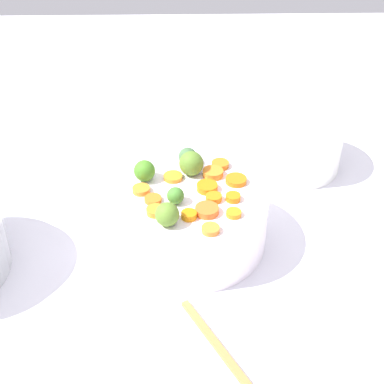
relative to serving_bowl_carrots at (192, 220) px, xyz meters
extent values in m
cube|color=white|center=(0.01, -0.01, -0.06)|extent=(2.40, 2.40, 0.02)
cylinder|color=white|center=(0.00, 0.00, 0.00)|extent=(0.25, 0.25, 0.10)
cylinder|color=orange|center=(0.07, -0.01, 0.05)|extent=(0.03, 0.03, 0.01)
cylinder|color=orange|center=(0.03, 0.02, 0.05)|extent=(0.05, 0.05, 0.01)
cylinder|color=orange|center=(0.06, -0.05, 0.05)|extent=(0.03, 0.03, 0.01)
cylinder|color=orange|center=(0.04, -0.01, 0.05)|extent=(0.03, 0.03, 0.01)
cylinder|color=orange|center=(-0.03, 0.05, 0.05)|extent=(0.04, 0.04, 0.01)
cylinder|color=orange|center=(0.03, -0.09, 0.05)|extent=(0.03, 0.03, 0.01)
cylinder|color=orange|center=(-0.06, -0.04, 0.05)|extent=(0.04, 0.04, 0.01)
cylinder|color=orange|center=(0.05, 0.09, 0.05)|extent=(0.04, 0.04, 0.01)
cylinder|color=orange|center=(0.08, 0.04, 0.05)|extent=(0.05, 0.05, 0.01)
cylinder|color=orange|center=(0.02, -0.04, 0.05)|extent=(0.04, 0.04, 0.01)
cylinder|color=orange|center=(-0.01, -0.05, 0.05)|extent=(0.03, 0.03, 0.01)
cylinder|color=orange|center=(0.04, 0.06, 0.05)|extent=(0.05, 0.05, 0.01)
cylinder|color=orange|center=(-0.08, 0.02, 0.05)|extent=(0.04, 0.04, 0.01)
cylinder|color=orange|center=(-0.06, -0.01, 0.05)|extent=(0.04, 0.04, 0.01)
sphere|color=#488725|center=(-0.08, 0.05, 0.07)|extent=(0.04, 0.04, 0.04)
sphere|color=olive|center=(-0.04, -0.07, 0.07)|extent=(0.04, 0.04, 0.04)
sphere|color=#5A822B|center=(0.00, 0.07, 0.07)|extent=(0.04, 0.04, 0.04)
sphere|color=#45852F|center=(-0.03, -0.01, 0.06)|extent=(0.03, 0.03, 0.03)
sphere|color=#466E41|center=(-0.01, 0.10, 0.07)|extent=(0.03, 0.03, 0.03)
cube|color=#B77D42|center=(0.05, -0.27, -0.04)|extent=(0.14, 0.25, 0.01)
cylinder|color=white|center=(0.22, 0.24, 0.00)|extent=(0.19, 0.19, 0.10)
camera|label=1|loc=(-0.02, -0.75, 0.61)|focal=53.14mm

